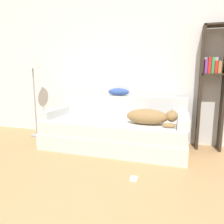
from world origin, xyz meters
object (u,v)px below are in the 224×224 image
dog (150,117)px  throw_pillow (119,92)px  power_adapter (134,179)px  bookshelf (212,82)px  floor_lamp (33,69)px  couch (114,134)px  laptop (110,121)px

dog → throw_pillow: throw_pillow is taller
throw_pillow → power_adapter: bearing=-67.2°
throw_pillow → bookshelf: 1.44m
floor_lamp → power_adapter: floor_lamp is taller
couch → power_adapter: size_ratio=27.69×
bookshelf → floor_lamp: size_ratio=1.26×
bookshelf → couch: bearing=-163.5°
dog → floor_lamp: bearing=172.5°
laptop → floor_lamp: bearing=164.7°
floor_lamp → couch: bearing=-6.8°
floor_lamp → laptop: bearing=-11.0°
power_adapter → bookshelf: bearing=57.4°
couch → throw_pillow: throw_pillow is taller
dog → couch: bearing=170.6°
couch → bookshelf: size_ratio=1.19×
dog → bookshelf: (0.83, 0.51, 0.48)m
laptop → couch: bearing=74.3°
throw_pillow → power_adapter: throw_pillow is taller
laptop → floor_lamp: floor_lamp is taller
throw_pillow → floor_lamp: 1.59m
dog → throw_pillow: bearing=141.2°
laptop → power_adapter: (0.55, -0.83, -0.43)m
couch → laptop: bearing=-101.4°
dog → bookshelf: size_ratio=0.39×
bookshelf → dog: bearing=-148.6°
laptop → power_adapter: laptop is taller
dog → floor_lamp: floor_lamp is taller
couch → throw_pillow: bearing=95.6°
laptop → power_adapter: size_ratio=3.89×
couch → dog: dog is taller
dog → laptop: bearing=-178.0°
throw_pillow → power_adapter: 1.67m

